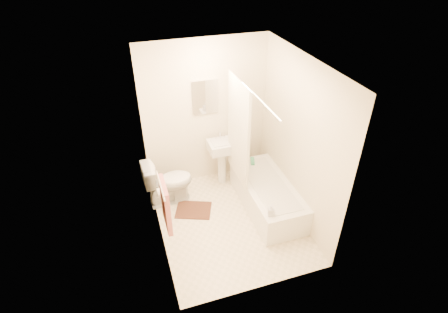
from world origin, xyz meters
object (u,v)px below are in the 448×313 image
object	(u,v)px
toilet	(168,182)
soap_bottle	(271,210)
sink	(222,160)
bathtub	(267,195)
bath_mat	(194,210)

from	to	relation	value
toilet	soap_bottle	world-z (taller)	toilet
sink	bathtub	size ratio (longest dim) A/B	0.56
bathtub	soap_bottle	size ratio (longest dim) A/B	9.00
sink	bath_mat	size ratio (longest dim) A/B	1.65
soap_bottle	toilet	bearing A→B (deg)	133.44
toilet	soap_bottle	bearing A→B (deg)	-139.65
bath_mat	soap_bottle	xyz separation A→B (m)	(0.87, -0.88, 0.51)
soap_bottle	bath_mat	bearing A→B (deg)	134.70
bathtub	soap_bottle	world-z (taller)	soap_bottle
soap_bottle	bathtub	bearing A→B (deg)	69.13
toilet	sink	bearing A→B (deg)	-80.77
sink	bathtub	bearing A→B (deg)	-60.11
sink	soap_bottle	world-z (taller)	sink
sink	soap_bottle	size ratio (longest dim) A/B	5.08
toilet	bath_mat	bearing A→B (deg)	-143.04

